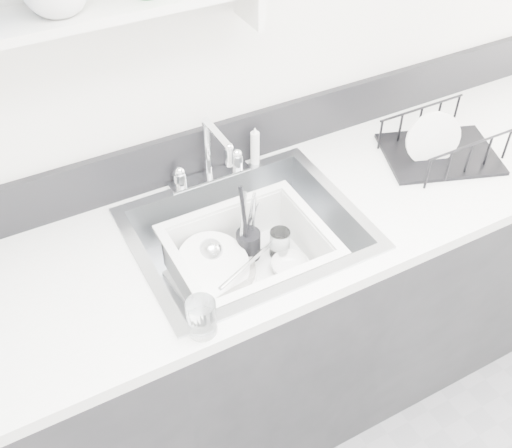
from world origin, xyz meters
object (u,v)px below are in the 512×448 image
wash_tub (250,260)px  dish_rack (443,139)px  counter_run (249,329)px  sink (248,251)px

wash_tub → dish_rack: dish_rack is taller
counter_run → wash_tub: bearing=-110.8°
counter_run → wash_tub: (-0.01, -0.04, 0.38)m
counter_run → wash_tub: wash_tub is taller
wash_tub → dish_rack: 0.74m
counter_run → wash_tub: size_ratio=7.30×
counter_run → wash_tub: 0.38m
counter_run → sink: (0.00, 0.00, 0.37)m
wash_tub → dish_rack: (0.72, 0.05, 0.14)m
dish_rack → counter_run: bearing=-158.9°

